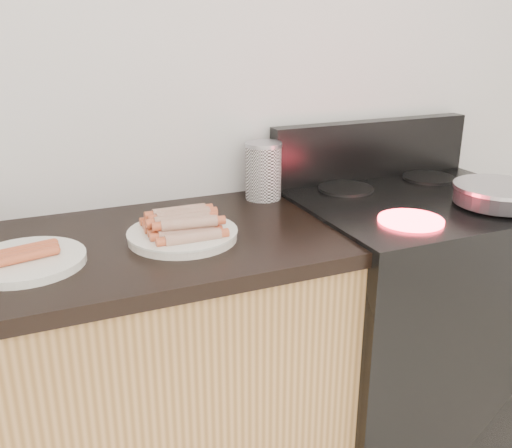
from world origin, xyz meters
name	(u,v)px	position (x,y,z in m)	size (l,w,h in m)	color
wall_back	(143,71)	(0.00, 2.00, 1.30)	(4.00, 0.04, 2.60)	silver
stove	(408,325)	(0.78, 1.68, 0.46)	(0.76, 0.65, 0.91)	black
stove_panel	(371,149)	(0.78, 1.96, 1.01)	(0.76, 0.06, 0.20)	black
burner_near_left	(411,220)	(0.61, 1.51, 0.92)	(0.18, 0.18, 0.01)	#FF1E2D
burner_near_right	(503,205)	(0.95, 1.51, 0.92)	(0.18, 0.18, 0.01)	black
burner_far_left	(346,189)	(0.61, 1.84, 0.92)	(0.18, 0.18, 0.01)	black
burner_far_right	(429,178)	(0.95, 1.84, 0.92)	(0.18, 0.18, 0.01)	black
frying_pan	(500,194)	(0.94, 1.51, 0.95)	(0.27, 0.47, 0.06)	#2D2D30
main_plate	(183,236)	(0.00, 1.65, 0.91)	(0.28, 0.28, 0.02)	silver
side_plate	(26,261)	(-0.38, 1.64, 0.91)	(0.27, 0.27, 0.02)	white
hotdog_pile	(182,223)	(0.00, 1.65, 0.94)	(0.14, 0.20, 0.06)	maroon
plain_sausages	(25,253)	(-0.38, 1.64, 0.93)	(0.14, 0.11, 0.02)	#AD6B38
canister	(263,171)	(0.34, 1.90, 0.99)	(0.12, 0.12, 0.18)	silver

